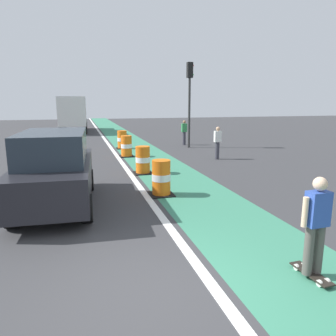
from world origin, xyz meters
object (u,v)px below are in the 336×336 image
traffic_barrel_far (122,140)px  pedestrian_crossing (218,142)px  parked_suv_nearest (55,169)px  delivery_truck_down_block (73,112)px  pedestrian_waiting (184,132)px  traffic_barrel_mid (143,160)px  traffic_barrel_back (126,146)px  skateboarder_on_lane (316,225)px  traffic_barrel_front (161,178)px  traffic_light_corner (190,90)px

traffic_barrel_far → pedestrian_crossing: pedestrian_crossing is taller
parked_suv_nearest → delivery_truck_down_block: (0.29, 22.65, 0.81)m
pedestrian_waiting → traffic_barrel_mid: bearing=-119.2°
traffic_barrel_back → pedestrian_waiting: 5.62m
pedestrian_crossing → pedestrian_waiting: (0.11, 5.52, 0.00)m
skateboarder_on_lane → traffic_barrel_mid: 8.42m
traffic_barrel_front → traffic_barrel_far: (0.17, 10.22, 0.00)m
traffic_barrel_back → pedestrian_crossing: bearing=-24.9°
traffic_barrel_front → pedestrian_waiting: 11.65m
skateboarder_on_lane → parked_suv_nearest: 6.53m
skateboarder_on_lane → delivery_truck_down_block: size_ratio=0.22×
skateboarder_on_lane → traffic_barrel_front: size_ratio=1.55×
traffic_barrel_mid → pedestrian_waiting: 8.81m
traffic_barrel_back → traffic_barrel_far: size_ratio=1.00×
parked_suv_nearest → pedestrian_waiting: size_ratio=2.92×
delivery_truck_down_block → pedestrian_crossing: size_ratio=4.76×
traffic_barrel_front → traffic_barrel_back: (-0.00, 7.25, 0.00)m
skateboarder_on_lane → traffic_barrel_back: size_ratio=1.55×
skateboarder_on_lane → pedestrian_crossing: (3.04, 10.51, -0.05)m
traffic_barrel_far → traffic_light_corner: 5.07m
traffic_barrel_mid → pedestrian_crossing: 4.73m
skateboarder_on_lane → traffic_light_corner: size_ratio=0.33×
traffic_barrel_front → pedestrian_waiting: (4.34, 10.81, 0.33)m
traffic_barrel_back → delivery_truck_down_block: bearing=100.2°
traffic_barrel_front → traffic_light_corner: traffic_light_corner is taller
pedestrian_waiting → traffic_barrel_far: bearing=-171.9°
delivery_truck_down_block → traffic_light_corner: (6.96, -12.86, 1.65)m
traffic_barrel_mid → traffic_barrel_back: same height
traffic_barrel_mid → traffic_light_corner: traffic_light_corner is taller
traffic_barrel_far → delivery_truck_down_block: 12.61m
traffic_barrel_mid → pedestrian_waiting: bearing=60.8°
pedestrian_crossing → pedestrian_waiting: 5.52m
traffic_barrel_front → pedestrian_crossing: 6.78m
traffic_barrel_far → pedestrian_crossing: (4.05, -4.93, 0.33)m
traffic_barrel_back → traffic_barrel_far: bearing=86.6°
parked_suv_nearest → traffic_light_corner: traffic_light_corner is taller
skateboarder_on_lane → traffic_barrel_back: 12.54m
skateboarder_on_lane → traffic_light_corner: 15.32m
traffic_barrel_mid → traffic_barrel_far: size_ratio=1.00×
traffic_barrel_far → pedestrian_waiting: 4.22m
traffic_barrel_mid → traffic_barrel_back: bearing=90.6°
traffic_barrel_mid → traffic_light_corner: bearing=57.0°
traffic_barrel_far → traffic_light_corner: traffic_light_corner is taller
traffic_light_corner → pedestrian_waiting: traffic_light_corner is taller
parked_suv_nearest → traffic_barrel_front: (3.01, 0.22, -0.50)m
skateboarder_on_lane → parked_suv_nearest: (-4.20, 5.00, 0.12)m
traffic_light_corner → parked_suv_nearest: bearing=-126.5°
traffic_barrel_front → pedestrian_crossing: size_ratio=0.68×
skateboarder_on_lane → traffic_barrel_front: 5.37m
parked_suv_nearest → traffic_barrel_back: parked_suv_nearest is taller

